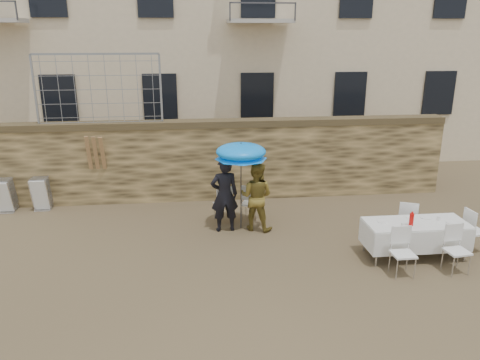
{
  "coord_description": "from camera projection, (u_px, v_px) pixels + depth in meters",
  "views": [
    {
      "loc": [
        -0.67,
        -7.62,
        4.55
      ],
      "look_at": [
        0.4,
        2.2,
        1.4
      ],
      "focal_mm": 35.0,
      "sensor_mm": 36.0,
      "label": 1
    }
  ],
  "objects": [
    {
      "name": "soda_bottle",
      "position": [
        411.0,
        220.0,
        9.48
      ],
      "size": [
        0.09,
        0.09,
        0.26
      ],
      "primitive_type": "cylinder",
      "color": "red",
      "rests_on": "banquet_table"
    },
    {
      "name": "table_chair_front_left",
      "position": [
        403.0,
        253.0,
        9.0
      ],
      "size": [
        0.48,
        0.48,
        0.96
      ],
      "primitive_type": null,
      "rotation": [
        0.0,
        0.0,
        0.0
      ],
      "color": "white",
      "rests_on": "ground"
    },
    {
      "name": "banquet_table",
      "position": [
        416.0,
        224.0,
        9.69
      ],
      "size": [
        2.1,
        0.85,
        0.78
      ],
      "color": "silver",
      "rests_on": "ground"
    },
    {
      "name": "chain_link_fence",
      "position": [
        99.0,
        90.0,
        12.16
      ],
      "size": [
        3.2,
        0.06,
        1.8
      ],
      "primitive_type": null,
      "color": "gray",
      "rests_on": "stone_wall"
    },
    {
      "name": "couple_chair_left",
      "position": [
        223.0,
        203.0,
        11.59
      ],
      "size": [
        0.56,
        0.56,
        0.96
      ],
      "primitive_type": null,
      "rotation": [
        0.0,
        0.0,
        3.32
      ],
      "color": "white",
      "rests_on": "ground"
    },
    {
      "name": "woman_dress",
      "position": [
        256.0,
        196.0,
        11.04
      ],
      "size": [
        0.99,
        0.91,
        1.66
      ],
      "primitive_type": "imported",
      "rotation": [
        0.0,
        0.0,
        2.71
      ],
      "color": "#A48732",
      "rests_on": "ground"
    },
    {
      "name": "umbrella",
      "position": [
        241.0,
        154.0,
        10.79
      ],
      "size": [
        1.22,
        1.22,
        1.95
      ],
      "color": "#3F3F44",
      "rests_on": "ground"
    },
    {
      "name": "couple_chair_right",
      "position": [
        251.0,
        202.0,
        11.66
      ],
      "size": [
        0.63,
        0.63,
        0.96
      ],
      "primitive_type": null,
      "rotation": [
        0.0,
        0.0,
        2.73
      ],
      "color": "white",
      "rests_on": "ground"
    },
    {
      "name": "chair_stack_right",
      "position": [
        43.0,
        191.0,
        12.51
      ],
      "size": [
        0.46,
        0.47,
        0.92
      ],
      "primitive_type": null,
      "color": "white",
      "rests_on": "ground"
    },
    {
      "name": "table_chair_back",
      "position": [
        407.0,
        220.0,
        10.55
      ],
      "size": [
        0.63,
        0.63,
        0.96
      ],
      "primitive_type": null,
      "rotation": [
        0.0,
        0.0,
        2.72
      ],
      "color": "white",
      "rests_on": "ground"
    },
    {
      "name": "stone_wall",
      "position": [
        215.0,
        160.0,
        13.07
      ],
      "size": [
        13.0,
        0.5,
        2.2
      ],
      "primitive_type": "cube",
      "color": "olive",
      "rests_on": "ground"
    },
    {
      "name": "man_suit",
      "position": [
        224.0,
        195.0,
        10.94
      ],
      "size": [
        0.69,
        0.48,
        1.79
      ],
      "primitive_type": "imported",
      "rotation": [
        0.0,
        0.0,
        3.23
      ],
      "color": "black",
      "rests_on": "ground"
    },
    {
      "name": "wood_planks",
      "position": [
        103.0,
        170.0,
        12.57
      ],
      "size": [
        0.7,
        0.2,
        2.0
      ],
      "primitive_type": null,
      "color": "#A37749",
      "rests_on": "ground"
    },
    {
      "name": "chair_stack_left",
      "position": [
        8.0,
        193.0,
        12.41
      ],
      "size": [
        0.46,
        0.55,
        0.92
      ],
      "primitive_type": null,
      "color": "white",
      "rests_on": "ground"
    },
    {
      "name": "table_chair_side",
      "position": [
        475.0,
        230.0,
        10.01
      ],
      "size": [
        0.52,
        0.52,
        0.96
      ],
      "primitive_type": null,
      "rotation": [
        0.0,
        0.0,
        1.67
      ],
      "color": "white",
      "rests_on": "ground"
    },
    {
      "name": "ground",
      "position": [
        231.0,
        288.0,
        8.67
      ],
      "size": [
        80.0,
        80.0,
        0.0
      ],
      "primitive_type": "plane",
      "color": "brown",
      "rests_on": "ground"
    },
    {
      "name": "table_chair_front_right",
      "position": [
        457.0,
        250.0,
        9.11
      ],
      "size": [
        0.53,
        0.53,
        0.96
      ],
      "primitive_type": null,
      "rotation": [
        0.0,
        0.0,
        0.12
      ],
      "color": "white",
      "rests_on": "ground"
    }
  ]
}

